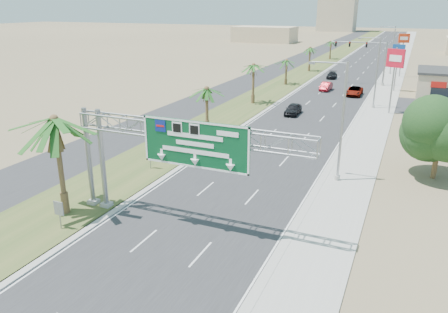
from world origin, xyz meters
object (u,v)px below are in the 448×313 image
Objects in this scene: sign_gantry at (176,139)px; pole_sign_blue at (398,56)px; pole_sign_red_far at (404,42)px; car_mid_lane at (326,86)px; car_right_lane at (354,91)px; signal_mast at (374,59)px; palm_near at (54,120)px; car_left_lane at (293,109)px; pole_sign_red_near at (395,62)px; car_far at (332,75)px.

sign_gantry is 2.06× the size of pole_sign_blue.
pole_sign_red_far is (10.59, 74.70, 0.99)m from sign_gantry.
car_mid_lane is (-0.44, 53.35, -5.34)m from sign_gantry.
car_right_lane is (4.74, 50.66, -5.33)m from sign_gantry.
signal_mast is at bearing -108.97° from pole_sign_red_far.
palm_near is 1.90× the size of car_left_lane.
car_left_lane is 17.87m from car_right_lane.
pole_sign_blue is at bearing 21.47° from car_mid_lane.
car_right_lane is 0.58× the size of pole_sign_red_near.
pole_sign_red_far is at bearing 64.47° from car_mid_lane.
car_right_lane reaches higher than car_far.
pole_sign_red_far reaches higher than sign_gantry.
pole_sign_red_far is at bearing 90.49° from pole_sign_red_near.
car_mid_lane is 5.84m from car_right_lane.
palm_near is (-8.14, -1.93, 0.87)m from sign_gantry.
pole_sign_red_near is at bearing 65.28° from palm_near.
sign_gantry is at bearing -98.07° from pole_sign_red_far.
car_left_lane is 0.49× the size of pole_sign_red_far.
signal_mast reaches higher than car_mid_lane.
car_mid_lane is at bearing -160.31° from pole_sign_blue.
car_mid_lane is 12.78m from pole_sign_blue.
car_far is 0.51× the size of pole_sign_red_far.
signal_mast is at bearing 54.27° from car_mid_lane.
signal_mast is 6.52m from pole_sign_blue.
pole_sign_blue is at bearing 62.50° from car_left_lane.
palm_near is at bearing -107.47° from pole_sign_blue.
pole_sign_blue is (4.26, -4.78, 1.23)m from signal_mast.
signal_mast is at bearing 82.04° from car_right_lane.
palm_near is at bearing -102.66° from signal_mast.
signal_mast reaches higher than car_far.
car_far is (6.22, 69.12, -6.28)m from palm_near.
car_left_lane is at bearing -116.20° from pole_sign_blue.
signal_mast reaches higher than car_right_lane.
pole_sign_blue reaches higher than sign_gantry.
pole_sign_blue is (18.63, 59.19, -0.85)m from palm_near.
pole_sign_red_near reaches higher than sign_gantry.
car_far is at bearing 114.73° from pole_sign_red_near.
sign_gantry is at bearing -87.75° from car_mid_lane.
sign_gantry is 3.71× the size of car_far.
car_mid_lane is at bearing 86.83° from car_left_lane.
car_left_lane reaches higher than car_far.
car_far is (-1.48, 13.84, -0.06)m from car_mid_lane.
car_right_lane is at bearing -103.67° from pole_sign_red_far.
pole_sign_red_far is at bearing 76.27° from palm_near.
pole_sign_red_far is at bearing 81.93° from sign_gantry.
pole_sign_red_near is (11.32, -13.96, 6.29)m from car_mid_lane.
car_left_lane is (-7.31, -28.29, -4.10)m from signal_mast.
signal_mast is 1.26× the size of pole_sign_blue.
signal_mast is at bearing 101.60° from pole_sign_red_near.
sign_gantry is 40.88m from pole_sign_red_near.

